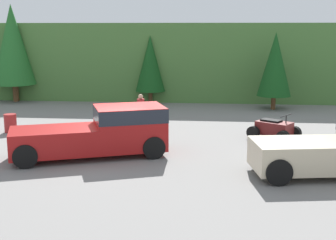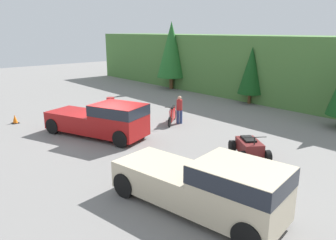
{
  "view_description": "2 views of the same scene",
  "coord_description": "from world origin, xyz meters",
  "px_view_note": "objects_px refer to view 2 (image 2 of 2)",
  "views": [
    {
      "loc": [
        3.96,
        -17.55,
        4.93
      ],
      "look_at": [
        2.08,
        2.41,
        0.95
      ],
      "focal_mm": 50.0,
      "sensor_mm": 36.0,
      "label": 1
    },
    {
      "loc": [
        14.93,
        -8.79,
        5.64
      ],
      "look_at": [
        2.08,
        2.41,
        0.95
      ],
      "focal_mm": 35.0,
      "sensor_mm": 36.0,
      "label": 2
    }
  ],
  "objects_px": {
    "dirt_bike": "(172,115)",
    "steel_barrel": "(111,103)",
    "rider_person": "(179,109)",
    "pickup_truck_second": "(210,185)",
    "pickup_truck_red": "(104,119)",
    "traffic_cone": "(15,119)",
    "quad_atv": "(249,148)"
  },
  "relations": [
    {
      "from": "quad_atv",
      "to": "traffic_cone",
      "type": "bearing_deg",
      "value": -119.49
    },
    {
      "from": "pickup_truck_red",
      "to": "rider_person",
      "type": "distance_m",
      "value": 4.97
    },
    {
      "from": "pickup_truck_red",
      "to": "traffic_cone",
      "type": "distance_m",
      "value": 6.74
    },
    {
      "from": "quad_atv",
      "to": "rider_person",
      "type": "xyz_separation_m",
      "value": [
        -6.24,
        1.46,
        0.49
      ]
    },
    {
      "from": "pickup_truck_second",
      "to": "quad_atv",
      "type": "height_order",
      "value": "pickup_truck_second"
    },
    {
      "from": "pickup_truck_red",
      "to": "steel_barrel",
      "type": "distance_m",
      "value": 6.58
    },
    {
      "from": "steel_barrel",
      "to": "rider_person",
      "type": "bearing_deg",
      "value": 11.29
    },
    {
      "from": "pickup_truck_second",
      "to": "dirt_bike",
      "type": "height_order",
      "value": "pickup_truck_second"
    },
    {
      "from": "pickup_truck_second",
      "to": "quad_atv",
      "type": "xyz_separation_m",
      "value": [
        -2.06,
        4.99,
        -0.56
      ]
    },
    {
      "from": "quad_atv",
      "to": "steel_barrel",
      "type": "xyz_separation_m",
      "value": [
        -12.35,
        0.23,
        -0.02
      ]
    },
    {
      "from": "dirt_bike",
      "to": "quad_atv",
      "type": "bearing_deg",
      "value": 41.69
    },
    {
      "from": "traffic_cone",
      "to": "steel_barrel",
      "type": "relative_size",
      "value": 0.62
    },
    {
      "from": "quad_atv",
      "to": "pickup_truck_red",
      "type": "bearing_deg",
      "value": -118.76
    },
    {
      "from": "rider_person",
      "to": "steel_barrel",
      "type": "relative_size",
      "value": 1.99
    },
    {
      "from": "quad_atv",
      "to": "traffic_cone",
      "type": "distance_m",
      "value": 14.46
    },
    {
      "from": "pickup_truck_red",
      "to": "dirt_bike",
      "type": "relative_size",
      "value": 3.16
    },
    {
      "from": "steel_barrel",
      "to": "traffic_cone",
      "type": "bearing_deg",
      "value": -95.8
    },
    {
      "from": "quad_atv",
      "to": "steel_barrel",
      "type": "bearing_deg",
      "value": -146.37
    },
    {
      "from": "pickup_truck_second",
      "to": "traffic_cone",
      "type": "height_order",
      "value": "pickup_truck_second"
    },
    {
      "from": "quad_atv",
      "to": "steel_barrel",
      "type": "relative_size",
      "value": 2.79
    },
    {
      "from": "pickup_truck_red",
      "to": "pickup_truck_second",
      "type": "relative_size",
      "value": 1.02
    },
    {
      "from": "dirt_bike",
      "to": "rider_person",
      "type": "xyz_separation_m",
      "value": [
        0.35,
        0.28,
        0.45
      ]
    },
    {
      "from": "quad_atv",
      "to": "steel_barrel",
      "type": "distance_m",
      "value": 12.35
    },
    {
      "from": "rider_person",
      "to": "traffic_cone",
      "type": "bearing_deg",
      "value": -84.48
    },
    {
      "from": "quad_atv",
      "to": "pickup_truck_second",
      "type": "bearing_deg",
      "value": -32.91
    },
    {
      "from": "pickup_truck_red",
      "to": "quad_atv",
      "type": "xyz_separation_m",
      "value": [
        6.95,
        3.47,
        -0.56
      ]
    },
    {
      "from": "dirt_bike",
      "to": "steel_barrel",
      "type": "bearing_deg",
      "value": -118.95
    },
    {
      "from": "pickup_truck_second",
      "to": "rider_person",
      "type": "height_order",
      "value": "pickup_truck_second"
    },
    {
      "from": "pickup_truck_second",
      "to": "traffic_cone",
      "type": "bearing_deg",
      "value": 175.57
    },
    {
      "from": "pickup_truck_red",
      "to": "quad_atv",
      "type": "distance_m",
      "value": 7.78
    },
    {
      "from": "pickup_truck_red",
      "to": "traffic_cone",
      "type": "height_order",
      "value": "pickup_truck_red"
    },
    {
      "from": "dirt_bike",
      "to": "quad_atv",
      "type": "height_order",
      "value": "dirt_bike"
    }
  ]
}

